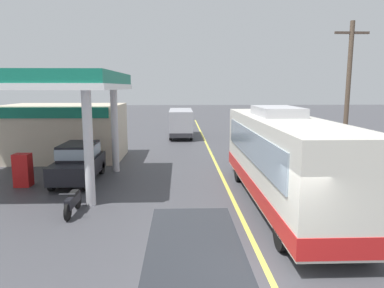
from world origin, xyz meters
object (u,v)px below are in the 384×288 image
Objects in this scene: car_at_pump at (79,161)px; pedestrian_near_pump at (67,164)px; coach_bus_main at (283,160)px; cyclist_on_shoulder at (377,208)px; minibus_opposing_lane at (181,121)px; motorcycle_parked_forecourt at (73,202)px.

pedestrian_near_pump is (-0.45, -0.39, -0.08)m from car_at_pump.
coach_bus_main is 6.07× the size of cyclist_on_shoulder.
car_at_pump is 15.72m from minibus_opposing_lane.
pedestrian_near_pump is (-9.19, 3.16, -0.79)m from coach_bus_main.
car_at_pump is 0.69× the size of minibus_opposing_lane.
cyclist_on_shoulder reaches higher than pedestrian_near_pump.
coach_bus_main reaches higher than cyclist_on_shoulder.
pedestrian_near_pump reaches higher than motorcycle_parked_forecourt.
pedestrian_near_pump is at bearing 109.93° from motorcycle_parked_forecourt.
minibus_opposing_lane is 3.69× the size of pedestrian_near_pump.
cyclist_on_shoulder is 12.82m from pedestrian_near_pump.
minibus_opposing_lane is at bearing 101.67° from coach_bus_main.
motorcycle_parked_forecourt is (-7.73, -0.86, -1.28)m from coach_bus_main.
motorcycle_parked_forecourt is at bearing -70.07° from pedestrian_near_pump.
cyclist_on_shoulder is 1.01× the size of motorcycle_parked_forecourt.
minibus_opposing_lane reaches higher than motorcycle_parked_forecourt.
coach_bus_main reaches higher than minibus_opposing_lane.
pedestrian_near_pump is at bearing -109.35° from minibus_opposing_lane.
minibus_opposing_lane is 16.23m from pedestrian_near_pump.
minibus_opposing_lane is at bearing 71.74° from car_at_pump.
coach_bus_main is 7.88m from motorcycle_parked_forecourt.
car_at_pump is 2.33× the size of motorcycle_parked_forecourt.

